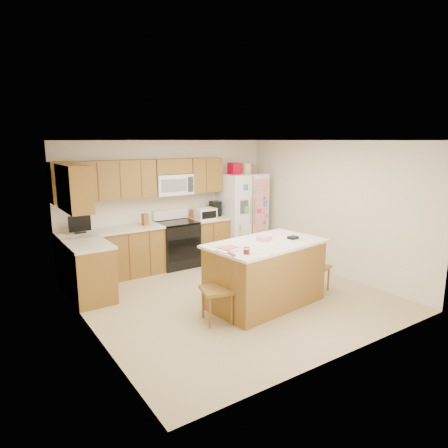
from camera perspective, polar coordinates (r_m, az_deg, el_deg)
ground at (r=6.65m, az=1.12°, el=-10.23°), size 4.50×4.50×0.00m
room_shell at (r=6.25m, az=1.18°, el=2.10°), size 4.60×4.60×2.52m
cabinetry at (r=7.47m, az=-13.04°, el=-0.71°), size 3.36×1.56×2.15m
stove at (r=8.08m, az=-6.75°, el=-2.74°), size 0.76×0.65×1.13m
refrigerator at (r=8.74m, az=2.56°, el=1.44°), size 0.90×0.79×2.04m
island at (r=6.22m, az=5.87°, el=-6.99°), size 1.91×1.25×1.08m
windsor_chair_left at (r=5.61m, az=-0.75°, el=-9.25°), size 0.52×0.53×1.01m
windsor_chair_back at (r=6.76m, az=1.91°, el=-6.03°), size 0.49×0.48×0.90m
windsor_chair_right at (r=6.89m, az=13.01°, el=-5.93°), size 0.47×0.48×0.91m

